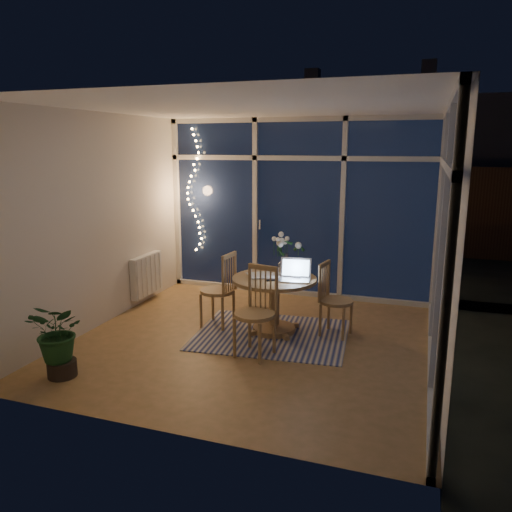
# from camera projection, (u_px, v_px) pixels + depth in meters

# --- Properties ---
(floor) EXTENTS (4.00, 4.00, 0.00)m
(floor) POSITION_uv_depth(u_px,v_px,m) (254.00, 341.00, 5.75)
(floor) COLOR olive
(floor) RESTS_ON ground
(ceiling) EXTENTS (4.00, 4.00, 0.00)m
(ceiling) POSITION_uv_depth(u_px,v_px,m) (254.00, 107.00, 5.19)
(ceiling) COLOR white
(ceiling) RESTS_ON wall_back
(wall_back) EXTENTS (4.00, 0.04, 2.60)m
(wall_back) POSITION_uv_depth(u_px,v_px,m) (299.00, 208.00, 7.32)
(wall_back) COLOR silver
(wall_back) RESTS_ON floor
(wall_front) EXTENTS (4.00, 0.04, 2.60)m
(wall_front) POSITION_uv_depth(u_px,v_px,m) (164.00, 273.00, 3.62)
(wall_front) COLOR silver
(wall_front) RESTS_ON floor
(wall_left) EXTENTS (0.04, 4.00, 2.60)m
(wall_left) POSITION_uv_depth(u_px,v_px,m) (100.00, 221.00, 6.10)
(wall_left) COLOR silver
(wall_left) RESTS_ON floor
(wall_right) EXTENTS (0.04, 4.00, 2.60)m
(wall_right) POSITION_uv_depth(u_px,v_px,m) (448.00, 241.00, 4.84)
(wall_right) COLOR silver
(wall_right) RESTS_ON floor
(window_wall_back) EXTENTS (4.00, 0.10, 2.60)m
(window_wall_back) POSITION_uv_depth(u_px,v_px,m) (298.00, 209.00, 7.28)
(window_wall_back) COLOR silver
(window_wall_back) RESTS_ON floor
(window_wall_right) EXTENTS (0.10, 4.00, 2.60)m
(window_wall_right) POSITION_uv_depth(u_px,v_px,m) (444.00, 240.00, 4.85)
(window_wall_right) COLOR silver
(window_wall_right) RESTS_ON floor
(radiator) EXTENTS (0.10, 0.70, 0.58)m
(radiator) POSITION_uv_depth(u_px,v_px,m) (147.00, 275.00, 7.11)
(radiator) COLOR silver
(radiator) RESTS_ON wall_left
(fairy_lights) EXTENTS (0.24, 0.10, 1.85)m
(fairy_lights) POSITION_uv_depth(u_px,v_px,m) (193.00, 191.00, 7.68)
(fairy_lights) COLOR #E9AE5D
(fairy_lights) RESTS_ON window_wall_back
(garden_patio) EXTENTS (12.00, 6.00, 0.10)m
(garden_patio) POSITION_uv_depth(u_px,v_px,m) (357.00, 258.00, 10.22)
(garden_patio) COLOR black
(garden_patio) RESTS_ON ground
(garden_fence) EXTENTS (11.00, 0.08, 1.80)m
(garden_fence) POSITION_uv_depth(u_px,v_px,m) (339.00, 208.00, 10.64)
(garden_fence) COLOR #3C2315
(garden_fence) RESTS_ON ground
(neighbour_roof) EXTENTS (7.00, 3.00, 2.20)m
(neighbour_roof) POSITION_uv_depth(u_px,v_px,m) (371.00, 146.00, 13.03)
(neighbour_roof) COLOR #31323B
(neighbour_roof) RESTS_ON ground
(garden_shrubs) EXTENTS (0.90, 0.90, 0.90)m
(garden_shrubs) POSITION_uv_depth(u_px,v_px,m) (274.00, 244.00, 9.05)
(garden_shrubs) COLOR #15311A
(garden_shrubs) RESTS_ON ground
(rug) EXTENTS (1.88, 1.56, 0.01)m
(rug) POSITION_uv_depth(u_px,v_px,m) (271.00, 334.00, 5.93)
(rug) COLOR beige
(rug) RESTS_ON floor
(dining_table) EXTENTS (1.08, 1.08, 0.68)m
(dining_table) POSITION_uv_depth(u_px,v_px,m) (274.00, 305.00, 5.95)
(dining_table) COLOR #A5774A
(dining_table) RESTS_ON floor
(chair_left) EXTENTS (0.48, 0.48, 0.95)m
(chair_left) POSITION_uv_depth(u_px,v_px,m) (217.00, 289.00, 6.14)
(chair_left) COLOR #A5774A
(chair_left) RESTS_ON floor
(chair_right) EXTENTS (0.47, 0.47, 0.89)m
(chair_right) POSITION_uv_depth(u_px,v_px,m) (336.00, 299.00, 5.83)
(chair_right) COLOR #A5774A
(chair_right) RESTS_ON floor
(chair_front) EXTENTS (0.54, 0.54, 0.98)m
(chair_front) POSITION_uv_depth(u_px,v_px,m) (255.00, 312.00, 5.24)
(chair_front) COLOR #A5774A
(chair_front) RESTS_ON floor
(laptop) EXTENTS (0.39, 0.35, 0.26)m
(laptop) POSITION_uv_depth(u_px,v_px,m) (294.00, 270.00, 5.72)
(laptop) COLOR silver
(laptop) RESTS_ON dining_table
(flower_vase) EXTENTS (0.22, 0.22, 0.21)m
(flower_vase) POSITION_uv_depth(u_px,v_px,m) (287.00, 264.00, 6.12)
(flower_vase) COLOR silver
(flower_vase) RESTS_ON dining_table
(bowl) EXTENTS (0.17, 0.17, 0.04)m
(bowl) POSITION_uv_depth(u_px,v_px,m) (297.00, 276.00, 5.89)
(bowl) COLOR white
(bowl) RESTS_ON dining_table
(newspapers) EXTENTS (0.47, 0.42, 0.02)m
(newspapers) POSITION_uv_depth(u_px,v_px,m) (266.00, 275.00, 5.94)
(newspapers) COLOR silver
(newspapers) RESTS_ON dining_table
(phone) EXTENTS (0.12, 0.10, 0.01)m
(phone) POSITION_uv_depth(u_px,v_px,m) (271.00, 280.00, 5.74)
(phone) COLOR black
(phone) RESTS_ON dining_table
(potted_plant) EXTENTS (0.59, 0.53, 0.76)m
(potted_plant) POSITION_uv_depth(u_px,v_px,m) (60.00, 339.00, 4.79)
(potted_plant) COLOR #17401C
(potted_plant) RESTS_ON floor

